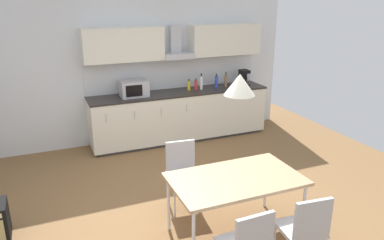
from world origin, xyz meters
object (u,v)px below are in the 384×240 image
object	(u,v)px
bottle_brown	(226,81)
bottle_yellow	(189,85)
bottle_blue	(216,81)
pendant_lamp	(240,85)
coffee_maker	(243,77)
bottle_white	(201,83)
dining_table	(236,181)
chair_far_left	(182,168)
microwave	(134,88)
bottle_red	(196,85)
chair_near_right	(305,226)

from	to	relation	value
bottle_brown	bottle_yellow	size ratio (longest dim) A/B	1.36
bottle_blue	pendant_lamp	bearing A→B (deg)	-112.51
bottle_blue	bottle_brown	world-z (taller)	bottle_brown
bottle_yellow	bottle_blue	bearing A→B (deg)	2.27
bottle_brown	pendant_lamp	bearing A→B (deg)	-115.58
bottle_brown	pendant_lamp	distance (m)	3.48
pendant_lamp	bottle_blue	bearing A→B (deg)	67.49
coffee_maker	pendant_lamp	bearing A→B (deg)	-121.21
bottle_white	dining_table	bearing A→B (deg)	-107.18
chair_far_left	pendant_lamp	world-z (taller)	pendant_lamp
microwave	bottle_red	world-z (taller)	microwave
dining_table	chair_far_left	size ratio (longest dim) A/B	1.66
bottle_yellow	bottle_brown	bearing A→B (deg)	-2.69
dining_table	chair_near_right	xyz separation A→B (m)	(0.32, -0.81, -0.15)
microwave	pendant_lamp	size ratio (longest dim) A/B	1.50
bottle_blue	chair_near_right	size ratio (longest dim) A/B	0.31
bottle_red	pendant_lamp	xyz separation A→B (m)	(-0.84, -3.08, 0.75)
bottle_brown	chair_far_left	xyz separation A→B (m)	(-1.79, -2.26, -0.52)
bottle_yellow	chair_far_left	world-z (taller)	bottle_yellow
bottle_brown	dining_table	distance (m)	3.43
bottle_brown	bottle_red	xyz separation A→B (m)	(-0.63, 0.01, -0.03)
coffee_maker	bottle_red	xyz separation A→B (m)	(-1.03, -0.02, -0.06)
microwave	chair_far_left	size ratio (longest dim) A/B	0.55
pendant_lamp	dining_table	bearing A→B (deg)	180.00
coffee_maker	chair_near_right	bearing A→B (deg)	-111.75
bottle_yellow	pendant_lamp	bearing A→B (deg)	-102.90
bottle_blue	chair_near_right	xyz separation A→B (m)	(-0.98, -3.94, -0.51)
microwave	bottle_yellow	world-z (taller)	microwave
microwave	bottle_red	bearing A→B (deg)	0.31
coffee_maker	bottle_brown	size ratio (longest dim) A/B	1.04
bottle_brown	chair_far_left	distance (m)	2.93
chair_far_left	pendant_lamp	bearing A→B (deg)	-68.72
bottle_brown	dining_table	bearing A→B (deg)	-115.58
dining_table	pendant_lamp	bearing A→B (deg)	0.00
bottle_red	chair_near_right	world-z (taller)	bottle_red
microwave	bottle_brown	xyz separation A→B (m)	(1.82, 0.00, -0.02)
microwave	pendant_lamp	distance (m)	3.17
microwave	chair_far_left	bearing A→B (deg)	-89.27
bottle_white	chair_near_right	world-z (taller)	bottle_white
coffee_maker	bottle_yellow	world-z (taller)	coffee_maker
bottle_yellow	bottle_white	distance (m)	0.24
pendant_lamp	coffee_maker	bearing A→B (deg)	58.79
bottle_white	chair_near_right	distance (m)	3.97
microwave	bottle_blue	world-z (taller)	microwave
bottle_yellow	coffee_maker	bearing A→B (deg)	-0.48
dining_table	pendant_lamp	world-z (taller)	pendant_lamp
dining_table	chair_far_left	xyz separation A→B (m)	(-0.32, 0.81, -0.15)
bottle_brown	bottle_white	xyz separation A→B (m)	(-0.52, -0.00, 0.01)
bottle_blue	bottle_white	bearing A→B (deg)	-170.26
microwave	chair_far_left	distance (m)	2.32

